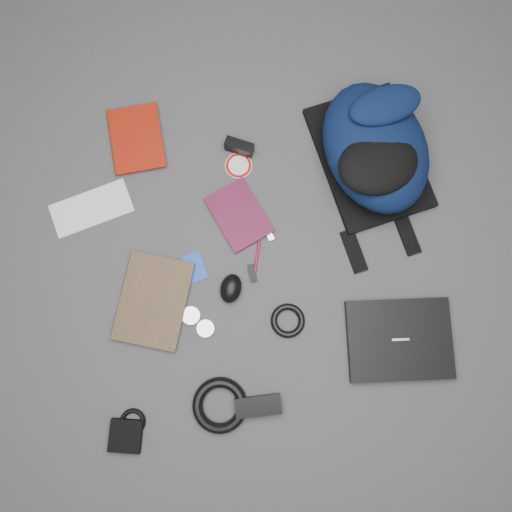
{
  "coord_description": "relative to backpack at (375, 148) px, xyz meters",
  "views": [
    {
      "loc": [
        -0.02,
        -0.25,
        1.54
      ],
      "look_at": [
        0.0,
        0.0,
        0.02
      ],
      "focal_mm": 35.0,
      "sensor_mm": 36.0,
      "label": 1
    }
  ],
  "objects": [
    {
      "name": "cable_coil",
      "position": [
        -0.32,
        -0.49,
        -0.09
      ],
      "size": [
        0.11,
        0.11,
        0.02
      ],
      "primitive_type": "torus",
      "rotation": [
        0.0,
        0.0,
        -0.09
      ],
      "color": "black",
      "rests_on": "ground"
    },
    {
      "name": "textbook_red",
      "position": [
        -0.83,
        0.13,
        -0.09
      ],
      "size": [
        0.18,
        0.24,
        0.02
      ],
      "primitive_type": "imported",
      "rotation": [
        0.0,
        0.0,
        0.08
      ],
      "color": "maroon",
      "rests_on": "ground"
    },
    {
      "name": "compact_camera",
      "position": [
        -0.41,
        0.07,
        -0.07
      ],
      "size": [
        0.1,
        0.07,
        0.05
      ],
      "primitive_type": "cube",
      "rotation": [
        0.0,
        0.0,
        -0.42
      ],
      "color": "black",
      "rests_on": "ground"
    },
    {
      "name": "dvd_case",
      "position": [
        -0.44,
        -0.15,
        -0.09
      ],
      "size": [
        0.22,
        0.25,
        0.02
      ],
      "primitive_type": "cube",
      "rotation": [
        0.0,
        0.0,
        0.43
      ],
      "color": "#4A0E27",
      "rests_on": "ground"
    },
    {
      "name": "laptop",
      "position": [
        0.01,
        -0.58,
        -0.08
      ],
      "size": [
        0.33,
        0.26,
        0.03
      ],
      "primitive_type": "cube",
      "rotation": [
        0.0,
        0.0,
        -0.06
      ],
      "color": "black",
      "rests_on": "ground"
    },
    {
      "name": "headphone_left",
      "position": [
        -0.61,
        -0.45,
        -0.09
      ],
      "size": [
        0.07,
        0.07,
        0.01
      ],
      "primitive_type": "cylinder",
      "rotation": [
        0.0,
        0.0,
        0.35
      ],
      "color": "silver",
      "rests_on": "ground"
    },
    {
      "name": "comic_book",
      "position": [
        -0.82,
        -0.36,
        -0.09
      ],
      "size": [
        0.27,
        0.32,
        0.02
      ],
      "primitive_type": "imported",
      "rotation": [
        0.0,
        0.0,
        -0.3
      ],
      "color": "#AD7D0C",
      "rests_on": "ground"
    },
    {
      "name": "backpack",
      "position": [
        0.0,
        0.0,
        0.0
      ],
      "size": [
        0.42,
        0.54,
        0.2
      ],
      "primitive_type": null,
      "rotation": [
        0.0,
        0.0,
        0.22
      ],
      "color": "black",
      "rests_on": "ground"
    },
    {
      "name": "power_brick",
      "position": [
        -0.43,
        -0.73,
        -0.08
      ],
      "size": [
        0.14,
        0.06,
        0.03
      ],
      "primitive_type": "cube",
      "rotation": [
        0.0,
        0.0,
        0.02
      ],
      "color": "black",
      "rests_on": "ground"
    },
    {
      "name": "sticker_disc",
      "position": [
        -0.42,
        0.02,
        -0.1
      ],
      "size": [
        0.1,
        0.1,
        0.0
      ],
      "primitive_type": "cylinder",
      "rotation": [
        0.0,
        0.0,
        -0.22
      ],
      "color": "white",
      "rests_on": "ground"
    },
    {
      "name": "pouch",
      "position": [
        -0.83,
        -0.78,
        -0.09
      ],
      "size": [
        0.11,
        0.11,
        0.02
      ],
      "primitive_type": "cube",
      "rotation": [
        0.0,
        0.0,
        -0.17
      ],
      "color": "black",
      "rests_on": "ground"
    },
    {
      "name": "pen_teal",
      "position": [
        -0.4,
        -0.09,
        -0.1
      ],
      "size": [
        0.06,
        0.12,
        0.01
      ],
      "primitive_type": "cylinder",
      "rotation": [
        1.57,
        0.0,
        0.41
      ],
      "color": "#0D727D",
      "rests_on": "ground"
    },
    {
      "name": "usb_silver",
      "position": [
        -0.35,
        -0.22,
        -0.09
      ],
      "size": [
        0.03,
        0.05,
        0.01
      ],
      "primitive_type": "cube",
      "rotation": [
        0.0,
        0.0,
        0.31
      ],
      "color": "silver",
      "rests_on": "ground"
    },
    {
      "name": "pen_red",
      "position": [
        -0.39,
        -0.26,
        -0.09
      ],
      "size": [
        0.04,
        0.16,
        0.01
      ],
      "primitive_type": "cylinder",
      "rotation": [
        1.57,
        0.0,
        -0.23
      ],
      "color": "#A10C2F",
      "rests_on": "ground"
    },
    {
      "name": "ground",
      "position": [
        -0.39,
        -0.29,
        -0.1
      ],
      "size": [
        4.0,
        4.0,
        0.0
      ],
      "primitive_type": "plane",
      "color": "#4F4F51",
      "rests_on": "ground"
    },
    {
      "name": "headphone_right",
      "position": [
        -0.57,
        -0.49,
        -0.09
      ],
      "size": [
        0.07,
        0.07,
        0.01
      ],
      "primitive_type": "cylinder",
      "rotation": [
        0.0,
        0.0,
        -0.25
      ],
      "color": "silver",
      "rests_on": "ground"
    },
    {
      "name": "earbud_coil",
      "position": [
        -0.81,
        -0.74,
        -0.09
      ],
      "size": [
        0.09,
        0.09,
        0.01
      ],
      "primitive_type": "torus",
      "rotation": [
        0.0,
        0.0,
        -0.1
      ],
      "color": "black",
      "rests_on": "ground"
    },
    {
      "name": "mouse",
      "position": [
        -0.48,
        -0.38,
        -0.08
      ],
      "size": [
        0.09,
        0.11,
        0.05
      ],
      "primitive_type": "ellipsoid",
      "rotation": [
        0.0,
        0.0,
        -0.32
      ],
      "color": "black",
      "rests_on": "ground"
    },
    {
      "name": "id_badge",
      "position": [
        -0.59,
        -0.3,
        -0.1
      ],
      "size": [
        0.08,
        0.1,
        0.0
      ],
      "primitive_type": "cube",
      "rotation": [
        0.0,
        0.0,
        0.26
      ],
      "color": "blue",
      "rests_on": "ground"
    },
    {
      "name": "power_cord_coil",
      "position": [
        -0.54,
        -0.72,
        -0.08
      ],
      "size": [
        0.17,
        0.17,
        0.03
      ],
      "primitive_type": "torus",
      "rotation": [
        0.0,
        0.0,
        -0.05
      ],
      "color": "black",
      "rests_on": "ground"
    },
    {
      "name": "envelope",
      "position": [
        -0.9,
        -0.08,
        -0.1
      ],
      "size": [
        0.27,
        0.18,
        0.0
      ],
      "primitive_type": "cube",
      "rotation": [
        0.0,
        0.0,
        0.27
      ],
      "color": "white",
      "rests_on": "ground"
    },
    {
      "name": "usb_black",
      "position": [
        -0.41,
        -0.34,
        -0.09
      ],
      "size": [
        0.03,
        0.06,
        0.01
      ],
      "primitive_type": "cube",
      "rotation": [
        0.0,
        0.0,
        0.12
      ],
      "color": "black",
      "rests_on": "ground"
    }
  ]
}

